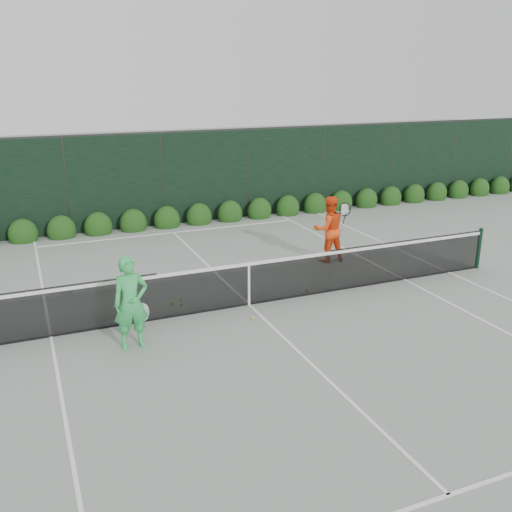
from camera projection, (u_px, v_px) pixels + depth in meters
name	position (u px, v px, depth m)	size (l,w,h in m)	color
ground	(249.00, 305.00, 12.47)	(80.00, 80.00, 0.00)	gray
tennis_net	(248.00, 282.00, 12.30)	(12.90, 0.10, 1.07)	#113320
player_woman	(131.00, 303.00, 10.31)	(0.68, 0.45, 1.75)	#37BC5C
player_man	(329.00, 229.00, 15.12)	(0.94, 0.73, 1.77)	#FF4A15
court_lines	(249.00, 305.00, 12.47)	(11.03, 23.83, 0.01)	white
windscreen_fence	(309.00, 280.00, 9.63)	(32.00, 21.07, 3.06)	black
hedge_row	(167.00, 220.00, 18.67)	(31.66, 0.65, 0.94)	#0F350E
tennis_balls	(219.00, 303.00, 12.51)	(3.18, 1.67, 0.07)	#CAD42F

